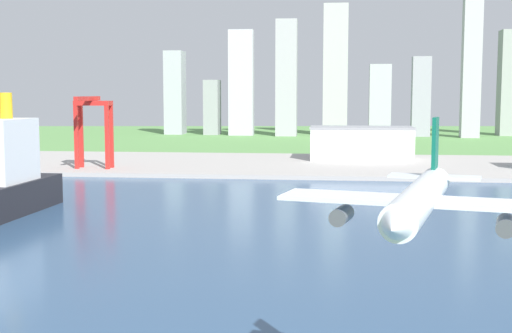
# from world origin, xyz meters

# --- Properties ---
(ground_plane) EXTENTS (2400.00, 2400.00, 0.00)m
(ground_plane) POSITION_xyz_m (0.00, 300.00, 0.00)
(ground_plane) COLOR #5B924C
(water_bay) EXTENTS (840.00, 360.00, 0.15)m
(water_bay) POSITION_xyz_m (0.00, 240.00, 0.07)
(water_bay) COLOR #2D4C70
(water_bay) RESTS_ON ground
(industrial_pier) EXTENTS (840.00, 140.00, 2.50)m
(industrial_pier) POSITION_xyz_m (0.00, 490.00, 1.25)
(industrial_pier) COLOR #A7A29C
(industrial_pier) RESTS_ON ground
(airplane_landing) EXTENTS (33.55, 37.33, 12.30)m
(airplane_landing) POSITION_xyz_m (25.72, 117.56, 36.26)
(airplane_landing) COLOR silver
(port_crane_red) EXTENTS (21.43, 37.92, 43.43)m
(port_crane_red) POSITION_xyz_m (-128.34, 443.03, 32.88)
(port_crane_red) COLOR red
(port_crane_red) RESTS_ON industrial_pier
(warehouse_main) EXTENTS (69.71, 35.04, 22.47)m
(warehouse_main) POSITION_xyz_m (34.29, 518.40, 13.76)
(warehouse_main) COLOR white
(warehouse_main) RESTS_ON industrial_pier
(distant_skyline) EXTENTS (401.23, 64.45, 154.98)m
(distant_skyline) POSITION_xyz_m (21.02, 825.16, 58.71)
(distant_skyline) COLOR #A1A4AE
(distant_skyline) RESTS_ON ground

